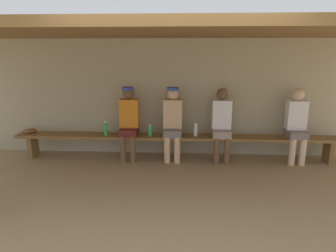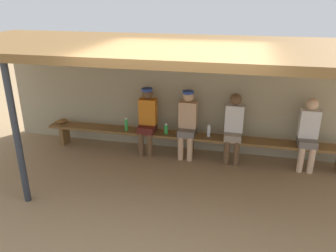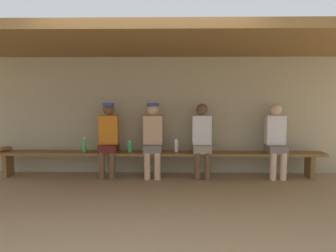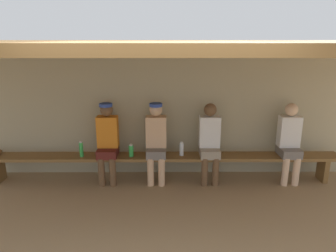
{
  "view_description": "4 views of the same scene",
  "coord_description": "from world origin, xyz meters",
  "px_view_note": "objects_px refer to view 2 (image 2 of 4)",
  "views": [
    {
      "loc": [
        0.12,
        -3.7,
        1.97
      ],
      "look_at": [
        -0.14,
        1.05,
        0.77
      ],
      "focal_mm": 31.72,
      "sensor_mm": 36.0,
      "label": 1
    },
    {
      "loc": [
        0.89,
        -4.43,
        3.02
      ],
      "look_at": [
        -0.4,
        1.24,
        0.74
      ],
      "focal_mm": 35.72,
      "sensor_mm": 36.0,
      "label": 2
    },
    {
      "loc": [
        0.3,
        -4.25,
        1.49
      ],
      "look_at": [
        0.2,
        1.11,
        0.98
      ],
      "focal_mm": 34.69,
      "sensor_mm": 36.0,
      "label": 3
    },
    {
      "loc": [
        0.09,
        -3.33,
        2.37
      ],
      "look_at": [
        0.11,
        1.42,
        1.01
      ],
      "focal_mm": 33.33,
      "sensor_mm": 36.0,
      "label": 4
    }
  ],
  "objects_px": {
    "bench": "(191,138)",
    "water_bottle_orange": "(126,124)",
    "support_post": "(17,136)",
    "player_in_white": "(187,121)",
    "baseball_glove_tan": "(62,121)",
    "water_bottle_green": "(209,131)",
    "water_bottle_blue": "(166,129)",
    "player_shirtless_tan": "(234,126)",
    "player_in_red": "(147,118)",
    "player_with_sunglasses": "(308,131)"
  },
  "relations": [
    {
      "from": "support_post",
      "to": "water_bottle_green",
      "type": "xyz_separation_m",
      "value": [
        2.59,
        2.11,
        -0.53
      ]
    },
    {
      "from": "player_in_white",
      "to": "player_in_red",
      "type": "height_order",
      "value": "same"
    },
    {
      "from": "player_in_red",
      "to": "water_bottle_orange",
      "type": "bearing_deg",
      "value": -174.05
    },
    {
      "from": "support_post",
      "to": "bench",
      "type": "bearing_deg",
      "value": 42.97
    },
    {
      "from": "player_in_white",
      "to": "water_bottle_orange",
      "type": "relative_size",
      "value": 5.05
    },
    {
      "from": "bench",
      "to": "player_in_white",
      "type": "height_order",
      "value": "player_in_white"
    },
    {
      "from": "support_post",
      "to": "bench",
      "type": "xyz_separation_m",
      "value": [
        2.25,
        2.1,
        -0.71
      ]
    },
    {
      "from": "bench",
      "to": "water_bottle_orange",
      "type": "xyz_separation_m",
      "value": [
        -1.32,
        -0.04,
        0.2
      ]
    },
    {
      "from": "player_shirtless_tan",
      "to": "water_bottle_orange",
      "type": "height_order",
      "value": "player_shirtless_tan"
    },
    {
      "from": "support_post",
      "to": "baseball_glove_tan",
      "type": "distance_m",
      "value": 2.28
    },
    {
      "from": "bench",
      "to": "water_bottle_green",
      "type": "relative_size",
      "value": 25.56
    },
    {
      "from": "player_with_sunglasses",
      "to": "baseball_glove_tan",
      "type": "relative_size",
      "value": 5.56
    },
    {
      "from": "player_in_white",
      "to": "water_bottle_blue",
      "type": "distance_m",
      "value": 0.46
    },
    {
      "from": "support_post",
      "to": "player_in_red",
      "type": "relative_size",
      "value": 1.64
    },
    {
      "from": "player_shirtless_tan",
      "to": "water_bottle_blue",
      "type": "relative_size",
      "value": 6.34
    },
    {
      "from": "player_with_sunglasses",
      "to": "water_bottle_orange",
      "type": "xyz_separation_m",
      "value": [
        -3.45,
        -0.04,
        -0.14
      ]
    },
    {
      "from": "support_post",
      "to": "water_bottle_orange",
      "type": "bearing_deg",
      "value": 65.55
    },
    {
      "from": "water_bottle_orange",
      "to": "water_bottle_green",
      "type": "bearing_deg",
      "value": 1.67
    },
    {
      "from": "player_in_red",
      "to": "water_bottle_green",
      "type": "distance_m",
      "value": 1.24
    },
    {
      "from": "water_bottle_blue",
      "to": "water_bottle_green",
      "type": "bearing_deg",
      "value": 2.95
    },
    {
      "from": "bench",
      "to": "water_bottle_green",
      "type": "distance_m",
      "value": 0.39
    },
    {
      "from": "player_in_white",
      "to": "water_bottle_green",
      "type": "xyz_separation_m",
      "value": [
        0.42,
        0.0,
        -0.17
      ]
    },
    {
      "from": "bench",
      "to": "water_bottle_green",
      "type": "bearing_deg",
      "value": 1.15
    },
    {
      "from": "player_shirtless_tan",
      "to": "water_bottle_green",
      "type": "xyz_separation_m",
      "value": [
        -0.46,
        0.0,
        -0.16
      ]
    },
    {
      "from": "bench",
      "to": "water_bottle_blue",
      "type": "xyz_separation_m",
      "value": [
        -0.5,
        -0.04,
        0.17
      ]
    },
    {
      "from": "player_shirtless_tan",
      "to": "water_bottle_orange",
      "type": "relative_size",
      "value": 5.01
    },
    {
      "from": "player_in_red",
      "to": "water_bottle_orange",
      "type": "xyz_separation_m",
      "value": [
        -0.43,
        -0.04,
        -0.16
      ]
    },
    {
      "from": "water_bottle_orange",
      "to": "baseball_glove_tan",
      "type": "height_order",
      "value": "water_bottle_orange"
    },
    {
      "from": "water_bottle_orange",
      "to": "water_bottle_green",
      "type": "xyz_separation_m",
      "value": [
        1.66,
        0.05,
        -0.02
      ]
    },
    {
      "from": "water_bottle_orange",
      "to": "player_in_red",
      "type": "bearing_deg",
      "value": 5.95
    },
    {
      "from": "player_in_white",
      "to": "water_bottle_green",
      "type": "height_order",
      "value": "player_in_white"
    },
    {
      "from": "water_bottle_blue",
      "to": "support_post",
      "type": "bearing_deg",
      "value": -130.41
    },
    {
      "from": "baseball_glove_tan",
      "to": "player_in_white",
      "type": "bearing_deg",
      "value": -42.71
    },
    {
      "from": "player_in_red",
      "to": "water_bottle_orange",
      "type": "height_order",
      "value": "player_in_red"
    },
    {
      "from": "water_bottle_green",
      "to": "baseball_glove_tan",
      "type": "xyz_separation_m",
      "value": [
        -3.14,
        0.03,
        -0.07
      ]
    },
    {
      "from": "support_post",
      "to": "bench",
      "type": "height_order",
      "value": "support_post"
    },
    {
      "from": "player_with_sunglasses",
      "to": "water_bottle_blue",
      "type": "height_order",
      "value": "player_with_sunglasses"
    },
    {
      "from": "player_with_sunglasses",
      "to": "player_shirtless_tan",
      "type": "bearing_deg",
      "value": 180.0
    },
    {
      "from": "support_post",
      "to": "player_in_white",
      "type": "relative_size",
      "value": 1.64
    },
    {
      "from": "water_bottle_orange",
      "to": "player_with_sunglasses",
      "type": "bearing_deg",
      "value": 0.74
    },
    {
      "from": "player_in_red",
      "to": "player_with_sunglasses",
      "type": "relative_size",
      "value": 1.01
    },
    {
      "from": "player_in_white",
      "to": "baseball_glove_tan",
      "type": "bearing_deg",
      "value": 179.33
    },
    {
      "from": "support_post",
      "to": "player_in_red",
      "type": "distance_m",
      "value": 2.53
    },
    {
      "from": "player_shirtless_tan",
      "to": "bench",
      "type": "bearing_deg",
      "value": -179.78
    },
    {
      "from": "player_in_white",
      "to": "player_with_sunglasses",
      "type": "xyz_separation_m",
      "value": [
        2.21,
        -0.0,
        -0.02
      ]
    },
    {
      "from": "support_post",
      "to": "water_bottle_blue",
      "type": "height_order",
      "value": "support_post"
    },
    {
      "from": "player_in_red",
      "to": "bench",
      "type": "bearing_deg",
      "value": -0.23
    },
    {
      "from": "support_post",
      "to": "player_shirtless_tan",
      "type": "xyz_separation_m",
      "value": [
        3.06,
        2.1,
        -0.37
      ]
    },
    {
      "from": "support_post",
      "to": "player_in_white",
      "type": "height_order",
      "value": "support_post"
    },
    {
      "from": "player_shirtless_tan",
      "to": "water_bottle_green",
      "type": "bearing_deg",
      "value": 179.54
    }
  ]
}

